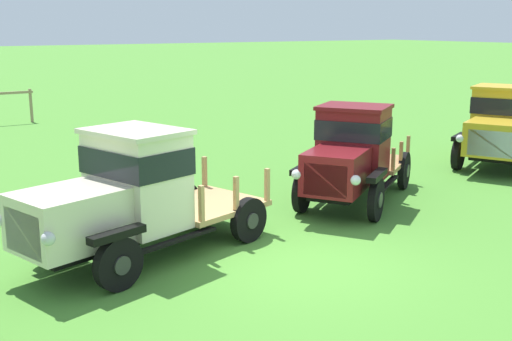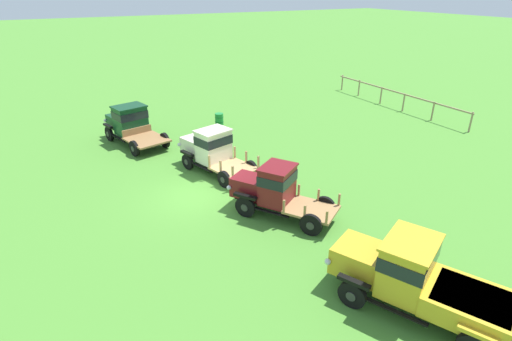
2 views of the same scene
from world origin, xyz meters
name	(u,v)px [view 1 (image 1 of 2)]	position (x,y,z in m)	size (l,w,h in m)	color
ground_plane	(301,263)	(0.00, 0.00, 0.00)	(240.00, 240.00, 0.00)	#47842D
vintage_truck_second_in_line	(127,194)	(-2.40, 1.67, 1.16)	(4.96, 2.96, 2.24)	black
vintage_truck_midrow_center	(351,154)	(2.99, 2.25, 1.17)	(4.61, 3.75, 2.21)	black
vintage_truck_far_side	(509,125)	(9.64, 3.13, 1.14)	(5.43, 3.89, 2.26)	black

